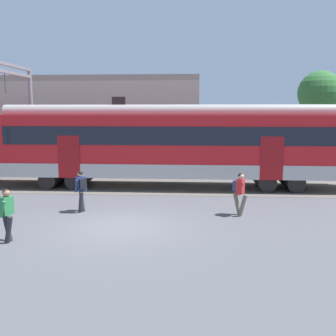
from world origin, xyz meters
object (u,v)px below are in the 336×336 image
Objects in this scene: commuter_train at (12,144)px; pedestrian_red at (240,190)px; pedestrian_navy at (81,188)px; pedestrian_green at (6,210)px.

commuter_train is 12.84m from pedestrian_red.
pedestrian_navy is 6.21m from pedestrian_red.
commuter_train reaches higher than pedestrian_green.
pedestrian_navy and pedestrian_red have the same top height.
pedestrian_red is (7.45, 3.61, 0.00)m from pedestrian_green.
commuter_train is 22.83× the size of pedestrian_green.
pedestrian_green is at bearing -66.03° from commuter_train.
commuter_train reaches higher than pedestrian_navy.
commuter_train is 7.69m from pedestrian_navy.
pedestrian_red is at bearing -25.69° from commuter_train.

